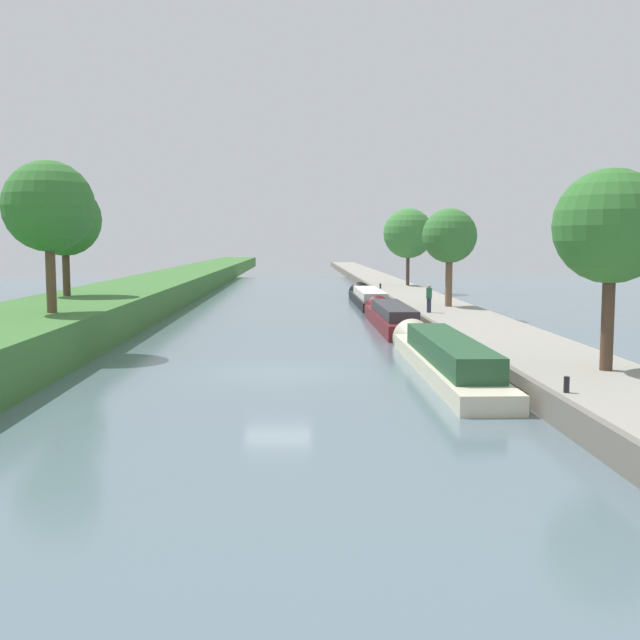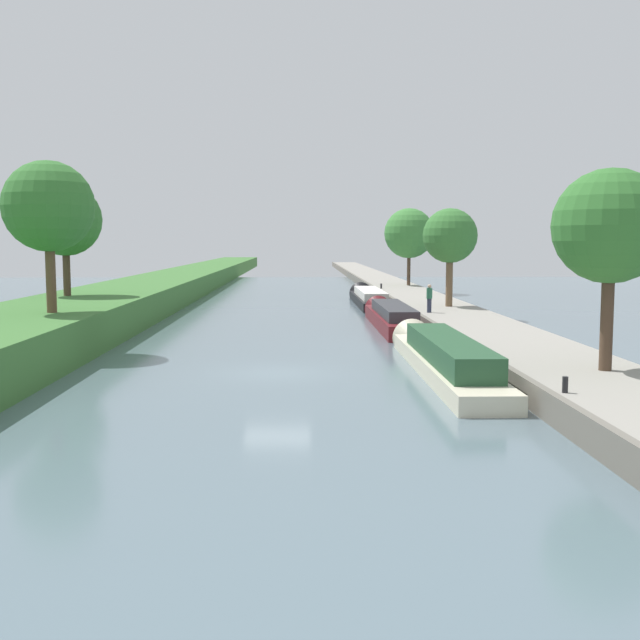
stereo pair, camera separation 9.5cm
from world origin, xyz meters
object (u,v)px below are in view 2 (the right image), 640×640
Objects in this scene: narrowboat_black at (368,297)px; mooring_bollard_far at (381,286)px; narrowboat_maroon at (391,317)px; mooring_bollard_near at (565,385)px; narrowboat_cream at (441,356)px; person_walking at (429,298)px.

narrowboat_black is 7.16m from mooring_bollard_far.
narrowboat_maroon is 23.66m from mooring_bollard_far.
mooring_bollard_near is 1.00× the size of mooring_bollard_far.
narrowboat_black is (0.17, 16.66, -0.07)m from narrowboat_maroon.
narrowboat_black is (0.08, 32.42, -0.08)m from narrowboat_cream.
mooring_bollard_near and mooring_bollard_far have the same top height.
narrowboat_cream reaches higher than narrowboat_maroon.
narrowboat_cream is 39.38m from mooring_bollard_far.
narrowboat_maroon is at bearing 94.61° from mooring_bollard_near.
person_walking is 24.22m from mooring_bollard_near.
mooring_bollard_near is at bearing -90.79° from person_walking.
mooring_bollard_near is (-0.33, -24.21, -0.65)m from person_walking.
mooring_bollard_near is at bearing -77.52° from narrowboat_cream.
mooring_bollard_far is (1.95, 23.58, 0.45)m from narrowboat_maroon.
narrowboat_cream is 9.52× the size of person_walking.
mooring_bollard_near is 47.72m from mooring_bollard_far.
narrowboat_cream is at bearing -92.70° from mooring_bollard_far.
person_walking is 3.69× the size of mooring_bollard_far.
person_walking is at bearing 89.21° from mooring_bollard_near.
mooring_bollard_far is at bearing 90.00° from mooring_bollard_near.
narrowboat_maroon is 24.22m from mooring_bollard_near.
person_walking is at bearing -82.77° from narrowboat_black.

